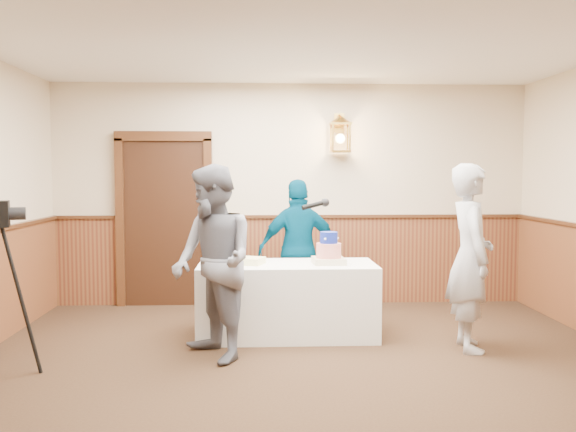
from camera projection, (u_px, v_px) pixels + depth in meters
name	position (u px, v px, depth m)	size (l,w,h in m)	color
ground	(316.00, 406.00, 4.38)	(7.00, 7.00, 0.00)	#301E12
room_shell	(305.00, 192.00, 4.72)	(6.02, 7.02, 2.81)	beige
display_table	(287.00, 300.00, 6.24)	(1.80, 0.80, 0.75)	white
tiered_cake	(329.00, 251.00, 6.18)	(0.33, 0.33, 0.33)	beige
sheet_cake_yellow	(247.00, 261.00, 6.17)	(0.33, 0.25, 0.07)	#F7FF98
sheet_cake_green	(227.00, 259.00, 6.26)	(0.34, 0.28, 0.08)	#A8D294
interviewer	(213.00, 263.00, 5.40)	(1.59, 1.07, 1.75)	slate
baker	(470.00, 257.00, 5.73)	(0.64, 0.42, 1.76)	#A7A7AC
assistant_p	(299.00, 250.00, 6.90)	(0.94, 0.39, 1.60)	#003955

